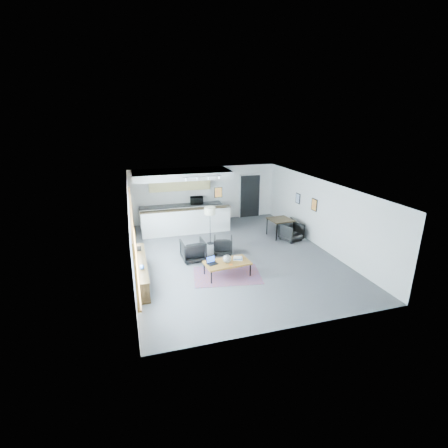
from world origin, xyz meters
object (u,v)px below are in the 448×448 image
object	(u,v)px
laptop	(212,262)
book_stack	(238,258)
armchair_right	(223,244)
microwave	(197,200)
dining_chair_near	(291,232)
coffee_table	(227,263)
ceramic_pot	(227,259)
armchair_left	(193,249)
dining_table	(280,221)
dining_chair_far	(287,226)
floor_lamp	(210,212)

from	to	relation	value
laptop	book_stack	xyz separation A→B (m)	(0.88, 0.04, -0.02)
armchair_right	microwave	bearing A→B (deg)	-70.30
dining_chair_near	book_stack	bearing A→B (deg)	-163.94
coffee_table	ceramic_pot	xyz separation A→B (m)	(-0.02, -0.05, 0.17)
ceramic_pot	armchair_left	world-z (taller)	armchair_left
book_stack	microwave	bearing A→B (deg)	91.90
coffee_table	laptop	size ratio (longest dim) A/B	4.05
dining_table	dining_chair_far	bearing A→B (deg)	33.67
book_stack	armchair_left	xyz separation A→B (m)	(-1.20, 1.37, -0.10)
dining_table	armchair_left	bearing A→B (deg)	-161.39
ceramic_pot	armchair_left	distance (m)	1.71
laptop	book_stack	bearing A→B (deg)	-14.65
book_stack	dining_chair_far	xyz separation A→B (m)	(3.28, 3.03, -0.22)
coffee_table	laptop	xyz separation A→B (m)	(-0.50, 0.04, 0.10)
microwave	dining_table	bearing A→B (deg)	-36.28
laptop	floor_lamp	size ratio (longest dim) A/B	0.25
armchair_left	dining_chair_far	world-z (taller)	armchair_left
laptop	ceramic_pot	size ratio (longest dim) A/B	1.38
coffee_table	dining_table	distance (m)	4.24
dining_chair_near	dining_chair_far	size ratio (longest dim) A/B	1.15
book_stack	dining_chair_far	bearing A→B (deg)	42.78
dining_chair_far	laptop	bearing A→B (deg)	40.04
coffee_table	dining_chair_far	xyz separation A→B (m)	(3.66, 3.12, -0.14)
book_stack	floor_lamp	distance (m)	2.85
armchair_left	floor_lamp	size ratio (longest dim) A/B	0.54
dining_chair_near	microwave	distance (m)	4.73
ceramic_pot	microwave	size ratio (longest dim) A/B	0.45
dining_chair_near	dining_chair_far	world-z (taller)	dining_chair_near
dining_chair_near	floor_lamp	bearing A→B (deg)	151.04
book_stack	floor_lamp	bearing A→B (deg)	94.91
armchair_left	armchair_right	distance (m)	1.23
book_stack	dining_chair_near	world-z (taller)	dining_chair_near
laptop	armchair_left	size ratio (longest dim) A/B	0.45
armchair_left	microwave	xyz separation A→B (m)	(1.01, 4.15, 0.72)
book_stack	armchair_right	distance (m)	1.69
floor_lamp	dining_chair_far	size ratio (longest dim) A/B	2.59
laptop	dining_chair_far	world-z (taller)	laptop
dining_table	dining_chair_near	size ratio (longest dim) A/B	1.47
dining_chair_near	microwave	size ratio (longest dim) A/B	1.12
dining_chair_near	coffee_table	bearing A→B (deg)	-166.09
dining_chair_far	dining_table	bearing A→B (deg)	37.23
coffee_table	dining_chair_far	distance (m)	4.81
coffee_table	dining_chair_near	xyz separation A→B (m)	(3.43, 2.24, -0.10)
book_stack	armchair_right	size ratio (longest dim) A/B	0.53
laptop	dining_chair_near	world-z (taller)	laptop
armchair_left	book_stack	bearing A→B (deg)	128.29
armchair_left	dining_table	size ratio (longest dim) A/B	0.83
ceramic_pot	dining_table	world-z (taller)	dining_table
coffee_table	dining_chair_near	size ratio (longest dim) A/B	2.25
armchair_left	armchair_right	size ratio (longest dim) A/B	1.17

